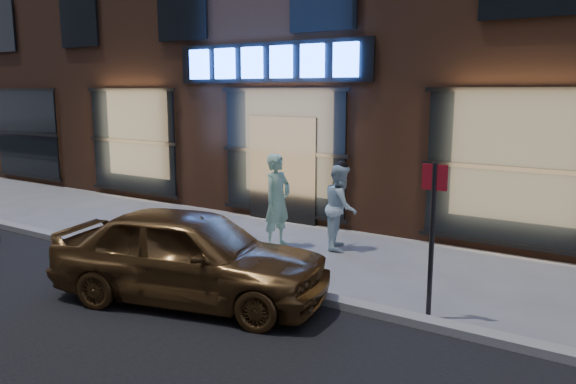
# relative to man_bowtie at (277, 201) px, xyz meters

# --- Properties ---
(ground) EXTENTS (90.00, 90.00, 0.00)m
(ground) POSITION_rel_man_bowtie_xyz_m (-1.11, -2.09, -0.90)
(ground) COLOR slate
(ground) RESTS_ON ground
(curb) EXTENTS (60.00, 0.25, 0.12)m
(curb) POSITION_rel_man_bowtie_xyz_m (-1.11, -2.09, -0.84)
(curb) COLOR gray
(curb) RESTS_ON ground
(storefront_building) EXTENTS (30.20, 8.28, 10.30)m
(storefront_building) POSITION_rel_man_bowtie_xyz_m (-1.11, 5.90, 4.25)
(storefront_building) COLOR #54301E
(storefront_building) RESTS_ON ground
(man_bowtie) EXTENTS (0.50, 0.70, 1.80)m
(man_bowtie) POSITION_rel_man_bowtie_xyz_m (0.00, 0.00, 0.00)
(man_bowtie) COLOR #AFE6C9
(man_bowtie) RESTS_ON ground
(man_cap) EXTENTS (0.88, 0.97, 1.62)m
(man_cap) POSITION_rel_man_bowtie_xyz_m (1.08, 0.56, -0.09)
(man_cap) COLOR white
(man_cap) RESTS_ON ground
(gold_sedan) EXTENTS (4.28, 2.58, 1.36)m
(gold_sedan) POSITION_rel_man_bowtie_xyz_m (0.58, -3.05, -0.22)
(gold_sedan) COLOR brown
(gold_sedan) RESTS_ON ground
(sign_post) EXTENTS (0.33, 0.07, 2.08)m
(sign_post) POSITION_rel_man_bowtie_xyz_m (3.65, -1.78, 0.36)
(sign_post) COLOR #262628
(sign_post) RESTS_ON ground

